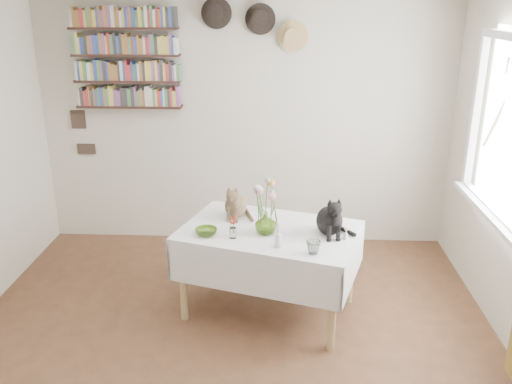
{
  "coord_description": "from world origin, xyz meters",
  "views": [
    {
      "loc": [
        0.35,
        -2.95,
        2.39
      ],
      "look_at": [
        0.18,
        0.76,
        1.05
      ],
      "focal_mm": 38.0,
      "sensor_mm": 36.0,
      "label": 1
    }
  ],
  "objects_px": {
    "black_cat": "(330,213)",
    "bookshelf_unit": "(126,59)",
    "dining_table": "(269,250)",
    "tabby_cat": "(236,200)",
    "flower_vase": "(266,223)"
  },
  "relations": [
    {
      "from": "flower_vase",
      "to": "bookshelf_unit",
      "type": "height_order",
      "value": "bookshelf_unit"
    },
    {
      "from": "tabby_cat",
      "to": "black_cat",
      "type": "relative_size",
      "value": 0.89
    },
    {
      "from": "tabby_cat",
      "to": "bookshelf_unit",
      "type": "bearing_deg",
      "value": 145.26
    },
    {
      "from": "tabby_cat",
      "to": "bookshelf_unit",
      "type": "relative_size",
      "value": 0.29
    },
    {
      "from": "black_cat",
      "to": "flower_vase",
      "type": "height_order",
      "value": "black_cat"
    },
    {
      "from": "dining_table",
      "to": "black_cat",
      "type": "bearing_deg",
      "value": -6.51
    },
    {
      "from": "flower_vase",
      "to": "bookshelf_unit",
      "type": "xyz_separation_m",
      "value": [
        -1.35,
        1.38,
        1.05
      ]
    },
    {
      "from": "black_cat",
      "to": "bookshelf_unit",
      "type": "height_order",
      "value": "bookshelf_unit"
    },
    {
      "from": "dining_table",
      "to": "bookshelf_unit",
      "type": "height_order",
      "value": "bookshelf_unit"
    },
    {
      "from": "black_cat",
      "to": "bookshelf_unit",
      "type": "xyz_separation_m",
      "value": [
        -1.83,
        1.36,
        0.97
      ]
    },
    {
      "from": "dining_table",
      "to": "flower_vase",
      "type": "distance_m",
      "value": 0.27
    },
    {
      "from": "bookshelf_unit",
      "to": "black_cat",
      "type": "bearing_deg",
      "value": -36.59
    },
    {
      "from": "bookshelf_unit",
      "to": "flower_vase",
      "type": "bearing_deg",
      "value": -45.59
    },
    {
      "from": "dining_table",
      "to": "tabby_cat",
      "type": "distance_m",
      "value": 0.49
    },
    {
      "from": "tabby_cat",
      "to": "black_cat",
      "type": "bearing_deg",
      "value": -13.18
    }
  ]
}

